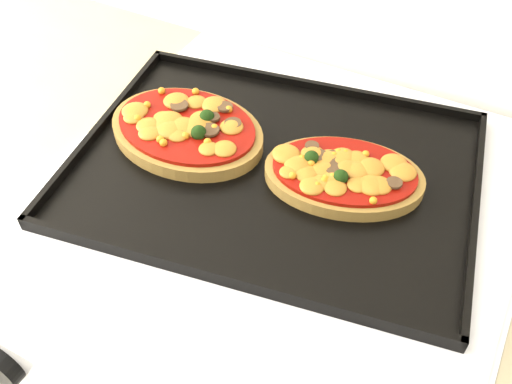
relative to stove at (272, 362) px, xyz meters
The scene contains 4 objects.
stove is the anchor object (origin of this frame).
baking_tray 0.47m from the stove, 129.08° to the left, with size 0.51×0.38×0.02m, color black.
pizza_left 0.51m from the stove, behind, with size 0.22×0.16×0.03m, color olive, non-canonical shape.
pizza_right 0.49m from the stove, 33.86° to the left, with size 0.20×0.13×0.03m, color olive, non-canonical shape.
Camera 1 is at (0.21, 1.24, 1.43)m, focal length 40.00 mm.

